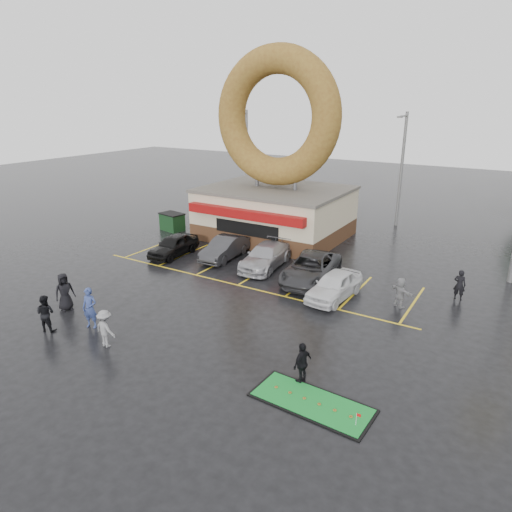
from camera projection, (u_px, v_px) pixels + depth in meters
The scene contains 18 objects.
ground at pixel (200, 307), 22.84m from camera, with size 120.00×120.00×0.00m, color black.
donut_shop at pixel (275, 177), 33.32m from camera, with size 10.20×8.70×13.50m.
streetlight_left at pixel (246, 157), 42.28m from camera, with size 0.40×2.21×9.00m.
streetlight_mid at pixel (401, 167), 36.16m from camera, with size 0.40×2.21×9.00m.
car_black at pixel (174, 245), 30.27m from camera, with size 1.64×4.08×1.39m, color black.
car_dgrey at pixel (225, 248), 29.68m from camera, with size 1.50×4.29×1.41m, color #2D2D2F.
car_silver at pixel (266, 256), 28.14m from camera, with size 1.99×4.88×1.42m, color #A3A2A7.
car_grey at pixel (311, 268), 26.02m from camera, with size 2.49×5.40×1.50m, color #302F32.
car_white at pixel (334, 285), 23.72m from camera, with size 1.67×4.14×1.41m, color silver.
person_blue at pixel (90, 308), 20.59m from camera, with size 0.69×0.46×1.91m, color navy.
person_blackjkt at pixel (45, 313), 20.30m from camera, with size 0.83×0.65×1.71m, color black.
person_hoodie at pixel (105, 329), 19.02m from camera, with size 1.06×0.61×1.64m, color gray.
person_bystander at pixel (65, 292), 22.33m from camera, with size 0.93×0.60×1.90m, color black.
person_cameraman at pixel (302, 363), 16.55m from camera, with size 0.95×0.40×1.62m, color black.
person_walker_near at pixel (400, 292), 22.71m from camera, with size 1.43×0.46×1.54m, color gray.
person_walker_far at pixel (460, 285), 23.52m from camera, with size 0.59×0.39×1.63m, color black.
dumpster at pixel (172, 222), 36.14m from camera, with size 1.80×1.20×1.30m, color #173C1C.
putting_green at pixel (312, 402), 15.64m from camera, with size 4.28×2.01×0.53m.
Camera 1 is at (13.25, -16.22, 9.87)m, focal length 32.00 mm.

